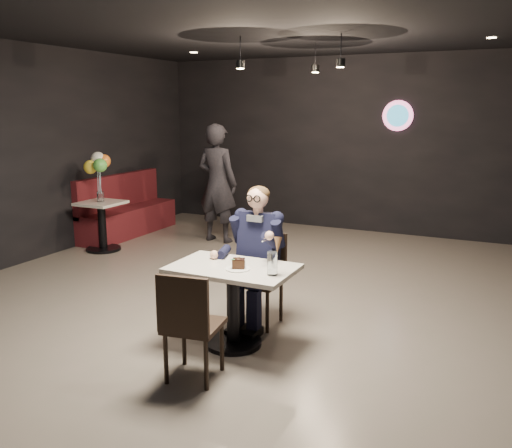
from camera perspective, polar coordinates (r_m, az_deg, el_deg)
The scene contains 17 objects.
floor at distance 5.82m, azimuth -2.95°, elevation -9.37°, with size 9.00×9.00×0.00m, color #6F645C.
wall_sign at distance 9.40m, azimuth 14.70°, elevation 10.97°, with size 0.50×0.06×0.50m, color pink, non-canonical shape.
pendant_lights at distance 7.27m, azimuth 4.65°, elevation 18.02°, with size 1.40×1.20×0.36m, color black.
main_table at distance 4.97m, azimuth -2.42°, elevation -8.62°, with size 1.10×0.70×0.75m, color beige.
chair_far at distance 5.40m, azimuth 0.30°, elevation -5.91°, with size 0.42×0.46×0.92m, color black.
chair_near at distance 4.40m, azimuth -6.56°, elevation -10.34°, with size 0.42×0.46×0.92m, color black.
seated_man at distance 5.33m, azimuth 0.30°, elevation -3.25°, with size 0.60×0.80×1.44m, color black.
dessert_plate at distance 4.75m, azimuth -1.93°, elevation -4.75°, with size 0.22×0.22×0.01m, color white.
cake_slice at distance 4.75m, azimuth -1.84°, elevation -4.20°, with size 0.11×0.09×0.08m, color black.
mint_leaf at distance 4.72m, azimuth -2.42°, elevation -3.77°, with size 0.06×0.04×0.01m, color #297D39.
sundae_glass at distance 4.57m, azimuth 1.73°, elevation -4.19°, with size 0.09×0.09×0.20m, color silver.
wafer_cone at distance 4.57m, azimuth 2.30°, elevation -2.26°, with size 0.07×0.07×0.14m, color #B37849.
booth_bench at distance 9.43m, azimuth -13.33°, elevation 1.95°, with size 0.51×2.05×1.03m, color #4D101D.
side_table at distance 8.52m, azimuth -15.87°, elevation -0.23°, with size 0.60×0.60×0.74m, color beige.
balloon_vase at distance 8.44m, azimuth -16.05°, elevation 2.79°, with size 0.10×0.10×0.15m, color silver.
balloon_bunch at distance 8.39m, azimuth -16.20°, elevation 5.33°, with size 0.37×0.37×0.61m, color yellow.
passerby at distance 8.69m, azimuth -4.09°, elevation 4.28°, with size 0.69×0.45×1.89m, color black.
Camera 1 is at (2.58, -4.76, 2.14)m, focal length 38.00 mm.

